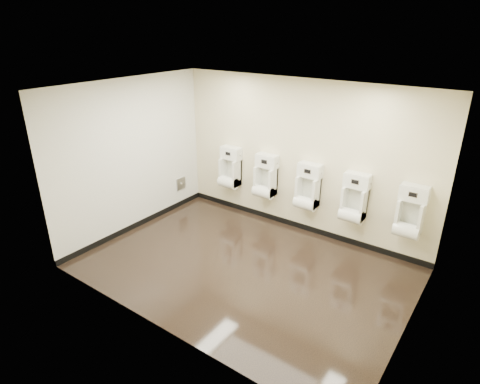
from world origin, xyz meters
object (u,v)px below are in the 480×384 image
object	(u,v)px
urinal_1	(265,179)
urinal_2	(308,190)
access_panel	(181,183)
urinal_3	(354,201)
urinal_0	(230,171)
urinal_4	(410,215)

from	to	relation	value
urinal_1	urinal_2	world-z (taller)	same
access_panel	urinal_3	size ratio (longest dim) A/B	0.30
access_panel	urinal_2	world-z (taller)	urinal_2
urinal_1	urinal_2	size ratio (longest dim) A/B	1.00
urinal_0	urinal_2	xyz separation A→B (m)	(1.74, 0.00, 0.00)
urinal_2	urinal_4	bearing A→B (deg)	0.00
urinal_0	urinal_1	size ratio (longest dim) A/B	1.00
access_panel	urinal_2	distance (m)	2.80
urinal_2	access_panel	bearing A→B (deg)	-171.64
urinal_2	urinal_3	distance (m)	0.86
urinal_1	urinal_3	distance (m)	1.76
urinal_3	urinal_4	size ratio (longest dim) A/B	1.00
access_panel	urinal_3	xyz separation A→B (m)	(3.61, 0.40, 0.38)
urinal_0	urinal_4	distance (m)	3.51
urinal_0	urinal_3	bearing A→B (deg)	0.00
urinal_1	urinal_4	distance (m)	2.66
urinal_1	urinal_2	xyz separation A→B (m)	(0.90, 0.00, 0.00)
access_panel	urinal_3	world-z (taller)	urinal_3
access_panel	urinal_3	distance (m)	3.65
urinal_3	urinal_0	bearing A→B (deg)	180.00
urinal_4	urinal_0	bearing A→B (deg)	180.00
urinal_3	urinal_4	bearing A→B (deg)	0.00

